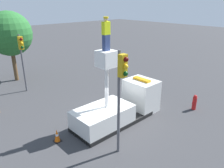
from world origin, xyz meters
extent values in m
plane|color=#38383A|center=(0.00, 0.00, 0.00)|extent=(120.00, 120.00, 0.00)
cube|color=black|center=(0.00, 0.00, 0.12)|extent=(5.20, 2.14, 0.24)
cube|color=silver|center=(-0.84, 0.00, 0.64)|extent=(3.51, 2.08, 1.28)
cube|color=silver|center=(2.60, 0.00, 1.08)|extent=(1.68, 2.08, 2.15)
cube|color=black|center=(3.45, 0.00, 1.51)|extent=(0.03, 1.77, 0.86)
cube|color=orange|center=(2.60, 0.00, 2.22)|extent=(0.36, 1.25, 0.14)
cylinder|color=silver|center=(-0.53, 0.00, 2.55)|extent=(0.22, 0.22, 2.54)
cube|color=white|center=(-0.53, 0.00, 4.17)|extent=(0.92, 0.92, 0.90)
cube|color=navy|center=(-0.53, 0.00, 5.04)|extent=(0.34, 0.26, 0.84)
cube|color=#D1E519|center=(-0.53, 0.00, 5.79)|extent=(0.40, 0.26, 0.66)
sphere|color=beige|center=(-0.53, 0.00, 6.24)|extent=(0.23, 0.23, 0.23)
cylinder|color=yellow|center=(-0.53, 0.00, 6.32)|extent=(0.26, 0.26, 0.09)
cylinder|color=#515156|center=(-1.71, -2.19, 2.58)|extent=(0.14, 0.14, 5.17)
cube|color=#B79314|center=(-1.71, -2.40, 4.52)|extent=(0.34, 0.28, 1.00)
sphere|color=#490707|center=(-1.71, -2.58, 4.83)|extent=(0.22, 0.22, 0.22)
sphere|color=gold|center=(-1.71, -2.58, 4.52)|extent=(0.22, 0.22, 0.22)
sphere|color=#083710|center=(-1.71, -2.58, 4.21)|extent=(0.22, 0.22, 0.22)
cylinder|color=#515156|center=(-1.82, 8.75, 2.36)|extent=(0.14, 0.14, 4.71)
cube|color=#B79314|center=(-1.82, 8.54, 4.06)|extent=(0.34, 0.28, 1.00)
sphere|color=#490707|center=(-1.82, 8.36, 4.37)|extent=(0.22, 0.22, 0.22)
sphere|color=gold|center=(-1.82, 8.36, 4.06)|extent=(0.22, 0.22, 0.22)
sphere|color=#083710|center=(-1.82, 8.36, 3.75)|extent=(0.22, 0.22, 0.22)
cylinder|color=red|center=(5.35, -2.53, 0.45)|extent=(0.28, 0.28, 0.90)
sphere|color=red|center=(5.35, -2.53, 0.97)|extent=(0.24, 0.24, 0.24)
cylinder|color=red|center=(5.15, -2.53, 0.54)|extent=(0.12, 0.11, 0.11)
cylinder|color=red|center=(5.55, -2.53, 0.54)|extent=(0.12, 0.11, 0.11)
cube|color=black|center=(-3.54, 0.64, 0.01)|extent=(0.39, 0.39, 0.03)
cone|color=orange|center=(-3.54, 0.64, 0.36)|extent=(0.32, 0.32, 0.72)
cylinder|color=white|center=(-3.54, 0.64, 0.40)|extent=(0.17, 0.17, 0.10)
cylinder|color=brown|center=(-1.40, 12.05, 1.50)|extent=(0.36, 0.36, 3.01)
sphere|color=#286B2D|center=(-1.40, 12.05, 4.39)|extent=(3.95, 3.95, 3.95)
camera|label=1|loc=(-8.14, -8.66, 7.09)|focal=35.00mm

